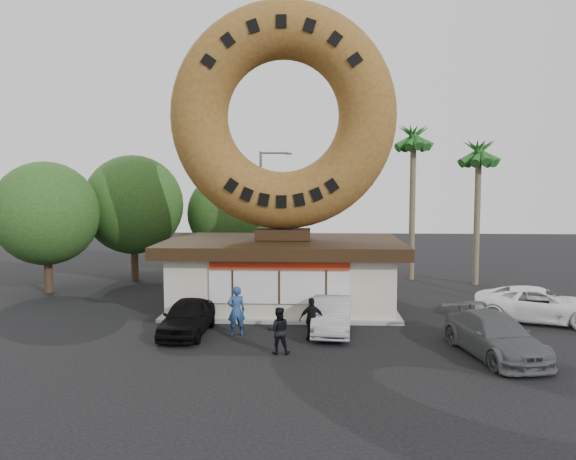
% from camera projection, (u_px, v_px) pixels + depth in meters
% --- Properties ---
extents(ground, '(90.00, 90.00, 0.00)m').
position_uv_depth(ground, '(274.00, 343.00, 21.13)').
color(ground, black).
rests_on(ground, ground).
extents(donut_shop, '(11.20, 7.20, 3.80)m').
position_uv_depth(donut_shop, '(283.00, 271.00, 26.93)').
color(donut_shop, beige).
rests_on(donut_shop, ground).
extents(giant_donut, '(10.63, 2.71, 10.63)m').
position_uv_depth(giant_donut, '(283.00, 116.00, 26.31)').
color(giant_donut, olive).
rests_on(giant_donut, donut_shop).
extents(tree_west, '(6.00, 6.00, 7.65)m').
position_uv_depth(tree_west, '(133.00, 205.00, 34.09)').
color(tree_west, '#473321').
rests_on(tree_west, ground).
extents(tree_mid, '(5.20, 5.20, 6.63)m').
position_uv_depth(tree_mid, '(228.00, 213.00, 35.89)').
color(tree_mid, '#473321').
rests_on(tree_mid, ground).
extents(tree_far, '(5.60, 5.60, 7.14)m').
position_uv_depth(tree_far, '(46.00, 213.00, 30.30)').
color(tree_far, '#473321').
rests_on(tree_far, ground).
extents(palm_near, '(2.60, 2.60, 9.75)m').
position_uv_depth(palm_near, '(413.00, 142.00, 33.99)').
color(palm_near, '#726651').
rests_on(palm_near, ground).
extents(palm_far, '(2.60, 2.60, 8.75)m').
position_uv_depth(palm_far, '(479.00, 157.00, 32.42)').
color(palm_far, '#726651').
rests_on(palm_far, ground).
extents(street_lamp, '(2.11, 0.20, 8.00)m').
position_uv_depth(street_lamp, '(263.00, 205.00, 36.75)').
color(street_lamp, '#59595E').
rests_on(street_lamp, ground).
extents(person_left, '(0.83, 0.67, 1.97)m').
position_uv_depth(person_left, '(236.00, 311.00, 22.09)').
color(person_left, navy).
rests_on(person_left, ground).
extents(person_center, '(0.84, 0.67, 1.66)m').
position_uv_depth(person_center, '(279.00, 330.00, 19.74)').
color(person_center, black).
rests_on(person_center, ground).
extents(person_right, '(1.03, 0.60, 1.66)m').
position_uv_depth(person_right, '(312.00, 319.00, 21.35)').
color(person_right, black).
rests_on(person_right, ground).
extents(car_black, '(1.80, 4.17, 1.40)m').
position_uv_depth(car_black, '(187.00, 317.00, 22.26)').
color(car_black, black).
rests_on(car_black, ground).
extents(car_silver, '(1.77, 4.28, 1.38)m').
position_uv_depth(car_silver, '(332.00, 315.00, 22.55)').
color(car_silver, '#9D9DA2').
rests_on(car_silver, ground).
extents(car_grey, '(3.01, 5.28, 1.44)m').
position_uv_depth(car_grey, '(495.00, 336.00, 19.47)').
color(car_grey, '#585C5E').
rests_on(car_grey, ground).
extents(car_white, '(5.81, 4.00, 1.48)m').
position_uv_depth(car_white, '(539.00, 305.00, 24.26)').
color(car_white, white).
rests_on(car_white, ground).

